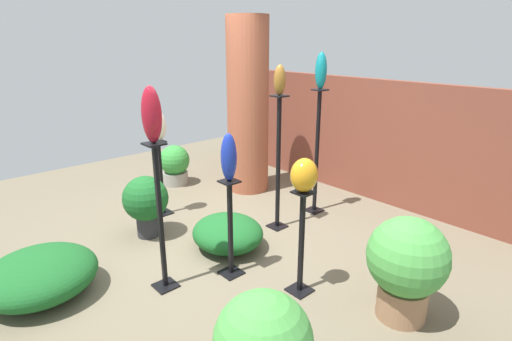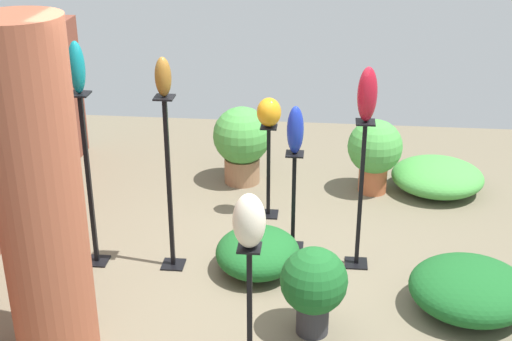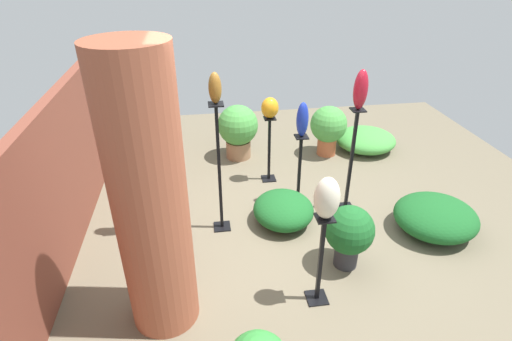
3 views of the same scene
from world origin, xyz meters
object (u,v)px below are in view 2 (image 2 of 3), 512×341
at_px(pedestal_amber, 268,176).
at_px(art_vase_amber, 269,112).
at_px(pedestal_bronze, 169,191).
at_px(pedestal_ivory, 250,313).
at_px(art_vase_bronze, 163,77).
at_px(art_vase_ruby, 367,94).
at_px(art_vase_ivory, 249,221).
at_px(art_vase_cobalt, 295,130).
at_px(potted_plant_back_center, 375,150).
at_px(brick_pillar, 39,199).
at_px(pedestal_ruby, 360,201).
at_px(potted_plant_near_pillar, 314,285).
at_px(art_vase_teal, 77,67).
at_px(pedestal_cobalt, 293,206).
at_px(potted_plant_front_left, 242,141).
at_px(pedestal_teal, 89,188).

distance_m(pedestal_amber, art_vase_amber, 0.67).
distance_m(pedestal_bronze, pedestal_ivory, 1.55).
distance_m(art_vase_bronze, art_vase_ruby, 1.65).
relative_size(pedestal_ivory, art_vase_ivory, 2.49).
relative_size(art_vase_cobalt, potted_plant_back_center, 0.53).
height_order(brick_pillar, art_vase_cobalt, brick_pillar).
bearing_deg(art_vase_ruby, potted_plant_back_center, -7.91).
xyz_separation_m(pedestal_amber, art_vase_ruby, (-0.87, -0.87, 1.16)).
relative_size(pedestal_ruby, pedestal_ivory, 1.40).
height_order(art_vase_amber, potted_plant_near_pillar, art_vase_amber).
height_order(pedestal_ruby, art_vase_teal, art_vase_teal).
distance_m(pedestal_amber, potted_plant_near_pillar, 1.97).
bearing_deg(pedestal_cobalt, pedestal_amber, 23.96).
distance_m(art_vase_ivory, potted_plant_front_left, 3.21).
bearing_deg(potted_plant_back_center, art_vase_ruby, 172.09).
relative_size(pedestal_cobalt, pedestal_ruby, 0.70).
distance_m(art_vase_bronze, art_vase_ivory, 1.63).
height_order(pedestal_ruby, potted_plant_back_center, pedestal_ruby).
height_order(pedestal_bronze, art_vase_ivory, pedestal_bronze).
bearing_deg(art_vase_amber, brick_pillar, 149.10).
height_order(brick_pillar, pedestal_bronze, brick_pillar).
height_order(pedestal_teal, potted_plant_back_center, pedestal_teal).
relative_size(pedestal_teal, pedestal_ruby, 1.17).
bearing_deg(pedestal_amber, potted_plant_back_center, -58.11).
bearing_deg(pedestal_ruby, pedestal_cobalt, 68.05).
bearing_deg(pedestal_bronze, pedestal_teal, 90.69).
bearing_deg(art_vase_amber, art_vase_bronze, 144.10).
xyz_separation_m(pedestal_cobalt, pedestal_ivory, (-1.69, 0.22, 0.01)).
distance_m(art_vase_ruby, art_vase_amber, 1.32).
xyz_separation_m(pedestal_bronze, art_vase_ivory, (-1.27, -0.83, 0.43)).
bearing_deg(potted_plant_front_left, art_vase_ruby, -143.45).
distance_m(brick_pillar, potted_plant_near_pillar, 2.08).
distance_m(pedestal_ruby, art_vase_amber, 1.32).
xyz_separation_m(brick_pillar, pedestal_cobalt, (1.66, -1.65, -0.81)).
height_order(pedestal_teal, potted_plant_near_pillar, pedestal_teal).
relative_size(potted_plant_near_pillar, potted_plant_back_center, 0.88).
distance_m(pedestal_bronze, potted_plant_front_left, 1.90).
distance_m(art_vase_bronze, art_vase_teal, 0.70).
bearing_deg(pedestal_bronze, art_vase_ivory, -146.94).
height_order(brick_pillar, art_vase_teal, brick_pillar).
height_order(art_vase_bronze, potted_plant_near_pillar, art_vase_bronze).
xyz_separation_m(pedestal_amber, potted_plant_back_center, (0.67, -1.08, 0.04)).
relative_size(art_vase_teal, potted_plant_front_left, 0.50).
relative_size(pedestal_ruby, potted_plant_front_left, 1.57).
bearing_deg(pedestal_cobalt, brick_pillar, 135.01).
bearing_deg(pedestal_teal, potted_plant_back_center, -55.68).
bearing_deg(potted_plant_near_pillar, pedestal_teal, 66.93).
bearing_deg(brick_pillar, art_vase_ivory, -91.50).
bearing_deg(potted_plant_near_pillar, pedestal_ivory, 134.26).
xyz_separation_m(pedestal_teal, art_vase_teal, (0.00, 0.00, 1.07)).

